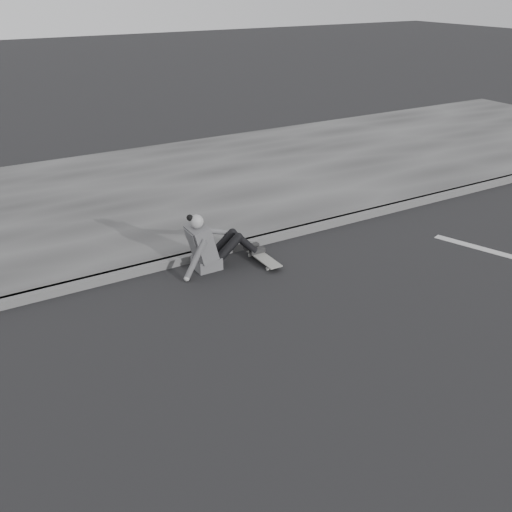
% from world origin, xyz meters
% --- Properties ---
extents(ground, '(80.00, 80.00, 0.00)m').
position_xyz_m(ground, '(0.00, 0.00, 0.00)').
color(ground, black).
rests_on(ground, ground).
extents(curb, '(24.00, 0.16, 0.12)m').
position_xyz_m(curb, '(0.00, 2.58, 0.06)').
color(curb, '#505050').
rests_on(curb, ground).
extents(sidewalk, '(24.00, 6.00, 0.12)m').
position_xyz_m(sidewalk, '(0.00, 5.60, 0.06)').
color(sidewalk, '#3C3C3C').
rests_on(sidewalk, ground).
extents(skateboard, '(0.20, 0.78, 0.09)m').
position_xyz_m(skateboard, '(-0.68, 2.00, 0.07)').
color(skateboard, '#979792').
rests_on(skateboard, ground).
extents(seated_woman, '(1.38, 0.46, 0.88)m').
position_xyz_m(seated_woman, '(-1.41, 2.24, 0.36)').
color(seated_woman, '#4B4B4E').
rests_on(seated_woman, ground).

